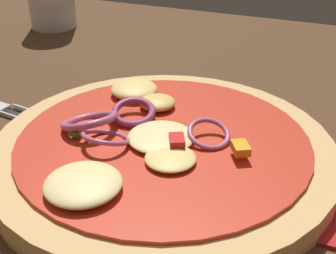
{
  "coord_description": "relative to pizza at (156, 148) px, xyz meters",
  "views": [
    {
      "loc": [
        0.12,
        -0.29,
        0.23
      ],
      "look_at": [
        -0.0,
        0.0,
        0.05
      ],
      "focal_mm": 48.39,
      "sensor_mm": 36.0,
      "label": 1
    }
  ],
  "objects": [
    {
      "name": "pizza",
      "position": [
        0.0,
        0.0,
        0.0
      ],
      "size": [
        0.26,
        0.26,
        0.04
      ],
      "color": "tan",
      "rests_on": "dining_table"
    },
    {
      "name": "dining_table",
      "position": [
        0.01,
        0.02,
        -0.03
      ],
      "size": [
        1.23,
        0.83,
        0.03
      ],
      "color": "#4C301C",
      "rests_on": "ground"
    }
  ]
}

